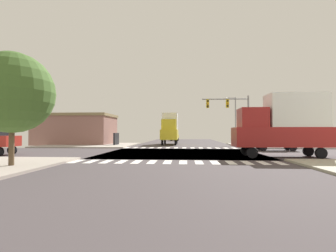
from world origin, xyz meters
name	(u,v)px	position (x,y,z in m)	size (l,w,h in m)	color
ground	(181,153)	(0.00, 0.00, -0.03)	(90.00, 90.00, 0.05)	#423C3E
sidewalk_corner_ne	(278,146)	(13.00, 12.00, 0.07)	(12.00, 12.00, 0.14)	#A09B91
sidewalk_corner_nw	(92,145)	(-13.00, 12.00, 0.07)	(12.00, 12.00, 0.14)	#A79F95
crosswalk_near	(175,162)	(-0.25, -7.30, 0.00)	(13.50, 2.00, 0.01)	white
crosswalk_far	(180,148)	(-0.25, 7.30, 0.00)	(13.50, 2.00, 0.01)	white
traffic_signal_mast	(230,110)	(5.79, 7.50, 4.64)	(5.62, 0.55, 6.32)	gray
street_lamp	(234,116)	(7.53, 14.63, 4.31)	(1.78, 0.32, 7.09)	gray
bank_building	(76,129)	(-16.31, 14.42, 2.33)	(12.62, 7.31, 4.64)	#8F625A
sidewalk_tree	(12,93)	(-8.95, -10.52, 4.05)	(4.38, 4.38, 6.25)	brown
box_truck_nearside_1	(170,128)	(-2.00, 15.85, 2.56)	(2.40, 7.20, 4.85)	black
sedan_farside_1	(276,140)	(9.72, 3.50, 1.12)	(4.30, 1.80, 1.88)	black
sedan_crossing_2	(175,136)	(-2.00, 33.09, 1.12)	(1.80, 4.30, 1.88)	black
box_truck_queued_2	(284,124)	(7.97, -3.50, 2.56)	(7.20, 2.40, 4.85)	black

